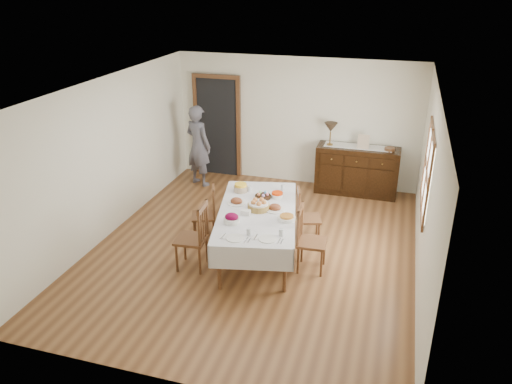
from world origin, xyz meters
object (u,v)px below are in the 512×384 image
(chair_right_near, at_px, (309,238))
(chair_right_far, at_px, (306,215))
(dining_table, at_px, (257,216))
(chair_left_near, at_px, (195,236))
(sideboard, at_px, (357,170))
(table_lamp, at_px, (331,128))
(person, at_px, (198,143))
(chair_left_far, at_px, (207,213))

(chair_right_near, height_order, chair_right_far, chair_right_near)
(dining_table, relative_size, chair_right_near, 2.42)
(chair_left_near, bearing_deg, sideboard, 145.74)
(chair_right_far, distance_m, table_lamp, 2.37)
(person, xyz_separation_m, table_lamp, (2.62, 0.42, 0.42))
(person, height_order, table_lamp, person)
(chair_right_near, distance_m, chair_right_far, 0.83)
(chair_left_near, distance_m, person, 3.29)
(chair_left_far, xyz_separation_m, table_lamp, (1.60, 2.57, 0.85))
(dining_table, height_order, person, person)
(chair_left_near, relative_size, chair_left_far, 1.13)
(person, bearing_deg, chair_left_far, 138.06)
(chair_right_near, xyz_separation_m, chair_right_far, (-0.20, 0.81, -0.04))
(chair_left_far, height_order, chair_right_near, chair_right_near)
(chair_left_far, bearing_deg, chair_right_near, 54.65)
(chair_right_far, bearing_deg, table_lamp, -15.95)
(dining_table, height_order, chair_right_near, chair_right_near)
(chair_left_near, height_order, chair_right_far, chair_left_near)
(chair_left_near, height_order, chair_left_far, chair_left_near)
(chair_left_near, bearing_deg, chair_left_far, -173.89)
(table_lamp, bearing_deg, person, -170.98)
(dining_table, distance_m, table_lamp, 3.00)
(table_lamp, bearing_deg, dining_table, -102.82)
(chair_left_far, xyz_separation_m, sideboard, (2.17, 2.61, 0.01))
(dining_table, xyz_separation_m, table_lamp, (0.65, 2.86, 0.63))
(chair_right_far, bearing_deg, person, 39.80)
(dining_table, xyz_separation_m, person, (-1.97, 2.45, 0.21))
(dining_table, distance_m, chair_right_far, 0.93)
(sideboard, bearing_deg, chair_right_near, -97.12)
(chair_left_far, height_order, sideboard, sideboard)
(person, bearing_deg, dining_table, 151.61)
(chair_left_far, height_order, chair_right_far, chair_right_far)
(chair_left_far, distance_m, person, 2.42)
(chair_right_far, bearing_deg, dining_table, 119.89)
(chair_right_near, bearing_deg, chair_left_far, 73.55)
(dining_table, bearing_deg, chair_left_far, 151.07)
(chair_right_far, relative_size, sideboard, 0.58)
(chair_left_near, distance_m, chair_left_far, 0.91)
(chair_left_far, bearing_deg, chair_left_near, -10.51)
(chair_right_near, distance_m, person, 3.85)
(chair_left_near, bearing_deg, dining_table, 123.05)
(chair_right_near, relative_size, person, 0.56)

